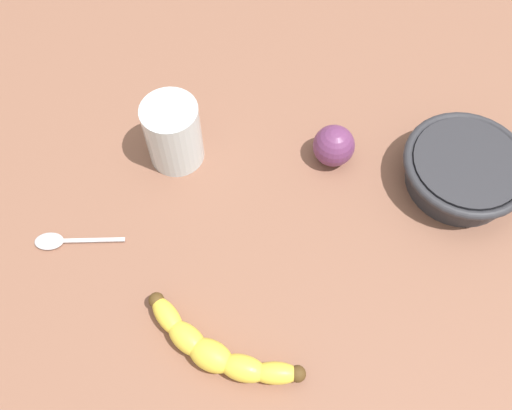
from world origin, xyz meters
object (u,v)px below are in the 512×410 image
teaspoon (55,241)px  ceramic_bowl (464,170)px  plum_fruit (334,146)px  banana (217,351)px  smoothie_glass (173,134)px

teaspoon → ceramic_bowl: bearing=-171.6°
teaspoon → plum_fruit: bearing=-161.5°
banana → plum_fruit: plum_fruit is taller
ceramic_bowl → teaspoon: bearing=121.3°
ceramic_bowl → plum_fruit: plum_fruit is taller
smoothie_glass → teaspoon: smoothie_glass is taller
smoothie_glass → ceramic_bowl: 37.57cm
banana → ceramic_bowl: 38.52cm
plum_fruit → banana: bearing=172.9°
banana → teaspoon: (5.40, 24.36, -1.30)cm
smoothie_glass → banana: bearing=-145.4°
ceramic_bowl → teaspoon: ceramic_bowl is taller
ceramic_bowl → teaspoon: 52.46cm
ceramic_bowl → plum_fruit: (-2.42, 16.65, -0.16)cm
ceramic_bowl → plum_fruit: 16.82cm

